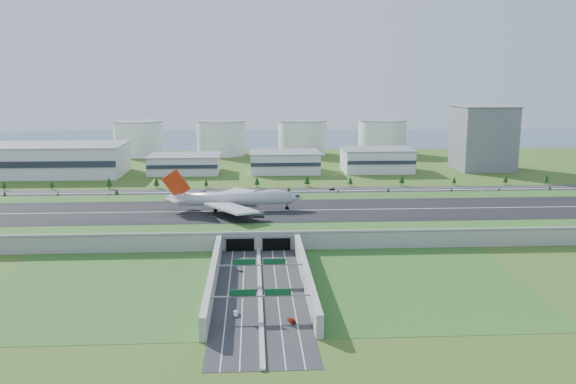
{
  "coord_description": "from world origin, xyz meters",
  "views": [
    {
      "loc": [
        -2.16,
        -327.37,
        80.95
      ],
      "look_at": [
        18.99,
        35.0,
        11.85
      ],
      "focal_mm": 38.0,
      "sensor_mm": 36.0,
      "label": 1
    }
  ],
  "objects": [
    {
      "name": "hangar_mid_c",
      "position": [
        105.0,
        190.0,
        9.5
      ],
      "size": [
        58.0,
        42.0,
        19.0
      ],
      "primitive_type": "cube",
      "color": "silver",
      "rests_on": "ground"
    },
    {
      "name": "office_tower",
      "position": [
        200.0,
        195.0,
        27.5
      ],
      "size": [
        46.0,
        46.0,
        55.0
      ],
      "primitive_type": "cube",
      "color": "slate",
      "rests_on": "ground"
    },
    {
      "name": "car_6",
      "position": [
        161.93,
        88.84,
        0.91
      ],
      "size": [
        6.1,
        3.84,
        1.57
      ],
      "primitive_type": "imported",
      "rotation": [
        0.0,
        0.0,
        1.34
      ],
      "color": "silver",
      "rests_on": "ground"
    },
    {
      "name": "hangar_west",
      "position": [
        -170.0,
        185.0,
        12.5
      ],
      "size": [
        120.0,
        60.0,
        25.0
      ],
      "primitive_type": "cube",
      "color": "silver",
      "rests_on": "ground"
    },
    {
      "name": "fuel_tank_b",
      "position": [
        -35.0,
        310.0,
        17.5
      ],
      "size": [
        50.0,
        50.0,
        35.0
      ],
      "primitive_type": "cylinder",
      "color": "white",
      "rests_on": "ground"
    },
    {
      "name": "tree_row",
      "position": [
        4.28,
        96.29,
        4.48
      ],
      "size": [
        504.78,
        48.5,
        8.3
      ],
      "color": "#3D2819",
      "rests_on": "ground"
    },
    {
      "name": "hangar_mid_b",
      "position": [
        25.0,
        190.0,
        8.5
      ],
      "size": [
        58.0,
        42.0,
        17.0
      ],
      "primitive_type": "cube",
      "color": "silver",
      "rests_on": "ground"
    },
    {
      "name": "fuel_tank_d",
      "position": [
        135.0,
        310.0,
        17.5
      ],
      "size": [
        50.0,
        50.0,
        35.0
      ],
      "primitive_type": "cylinder",
      "color": "white",
      "rests_on": "ground"
    },
    {
      "name": "car_5",
      "position": [
        54.06,
        100.63,
        0.96
      ],
      "size": [
        5.42,
        3.51,
        1.69
      ],
      "primitive_type": "imported",
      "rotation": [
        0.0,
        0.0,
        -1.2
      ],
      "color": "black",
      "rests_on": "ground"
    },
    {
      "name": "car_4",
      "position": [
        -100.22,
        87.79,
        0.98
      ],
      "size": [
        5.32,
        2.88,
        1.72
      ],
      "primitive_type": "imported",
      "rotation": [
        0.0,
        0.0,
        1.39
      ],
      "color": "#57575C",
      "rests_on": "ground"
    },
    {
      "name": "airfield_deck",
      "position": [
        0.0,
        -0.09,
        4.12
      ],
      "size": [
        520.0,
        100.0,
        9.2
      ],
      "color": "gray",
      "rests_on": "ground"
    },
    {
      "name": "ground",
      "position": [
        0.0,
        0.0,
        0.0
      ],
      "size": [
        1200.0,
        1200.0,
        0.0
      ],
      "primitive_type": "plane",
      "color": "#355C1C",
      "rests_on": "ground"
    },
    {
      "name": "boeing_747",
      "position": [
        -12.54,
        2.06,
        14.75
      ],
      "size": [
        77.39,
        73.1,
        23.92
      ],
      "rotation": [
        0.0,
        0.0,
        0.03
      ],
      "color": "silver",
      "rests_on": "airfield_deck"
    },
    {
      "name": "car_1",
      "position": [
        -8.57,
        -128.99,
        0.81
      ],
      "size": [
        1.6,
        4.25,
        1.39
      ],
      "primitive_type": "imported",
      "rotation": [
        0.0,
        0.0,
        0.03
      ],
      "color": "white",
      "rests_on": "ground"
    },
    {
      "name": "sign_gantry_far",
      "position": [
        0.0,
        -130.04,
        6.95
      ],
      "size": [
        38.7,
        0.7,
        9.8
      ],
      "color": "gray",
      "rests_on": "ground"
    },
    {
      "name": "sign_gantry_near",
      "position": [
        0.0,
        -95.04,
        6.95
      ],
      "size": [
        38.7,
        0.7,
        9.8
      ],
      "color": "gray",
      "rests_on": "ground"
    },
    {
      "name": "fuel_tank_a",
      "position": [
        -120.0,
        310.0,
        17.5
      ],
      "size": [
        50.0,
        50.0,
        35.0
      ],
      "primitive_type": "cylinder",
      "color": "white",
      "rests_on": "ground"
    },
    {
      "name": "car_3",
      "position": [
        10.24,
        -135.91,
        0.79
      ],
      "size": [
        3.07,
        4.95,
        1.34
      ],
      "primitive_type": "imported",
      "rotation": [
        0.0,
        0.0,
        3.42
      ],
      "color": "#AD2F10",
      "rests_on": "ground"
    },
    {
      "name": "car_0",
      "position": [
        -8.19,
        -79.77,
        0.88
      ],
      "size": [
        3.2,
        4.81,
        1.52
      ],
      "primitive_type": "imported",
      "rotation": [
        0.0,
        0.0,
        0.34
      ],
      "color": "#B3B3B8",
      "rests_on": "ground"
    },
    {
      "name": "bay_water",
      "position": [
        0.0,
        480.0,
        0.03
      ],
      "size": [
        1200.0,
        260.0,
        0.06
      ],
      "primitive_type": "cube",
      "color": "#3B5571",
      "rests_on": "ground"
    },
    {
      "name": "fuel_tank_c",
      "position": [
        50.0,
        310.0,
        17.5
      ],
      "size": [
        50.0,
        50.0,
        35.0
      ],
      "primitive_type": "cylinder",
      "color": "white",
      "rests_on": "ground"
    },
    {
      "name": "hangar_mid_a",
      "position": [
        -60.0,
        190.0,
        7.5
      ],
      "size": [
        58.0,
        42.0,
        15.0
      ],
      "primitive_type": "cube",
      "color": "silver",
      "rests_on": "ground"
    },
    {
      "name": "car_2",
      "position": [
        9.31,
        -68.63,
        0.87
      ],
      "size": [
        2.9,
        5.55,
        1.49
      ],
      "primitive_type": "imported",
      "rotation": [
        0.0,
        0.0,
        3.06
      ],
      "color": "#0C173D",
      "rests_on": "ground"
    },
    {
      "name": "underpass_road",
      "position": [
        0.0,
        -99.42,
        3.43
      ],
      "size": [
        38.8,
        120.4,
        8.0
      ],
      "color": "#28282B",
      "rests_on": "ground"
    },
    {
      "name": "north_expressway",
      "position": [
        0.0,
        95.0,
        0.06
      ],
      "size": [
        560.0,
        36.0,
        0.12
      ],
      "primitive_type": "cube",
      "color": "#28282B",
      "rests_on": "ground"
    },
    {
      "name": "car_7",
      "position": [
        -38.11,
        103.01,
        0.84
      ],
      "size": [
        5.2,
        2.69,
        1.44
      ],
      "primitive_type": "imported",
      "rotation": [
        0.0,
        0.0,
        -1.71
      ],
      "color": "white",
      "rests_on": "ground"
    }
  ]
}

